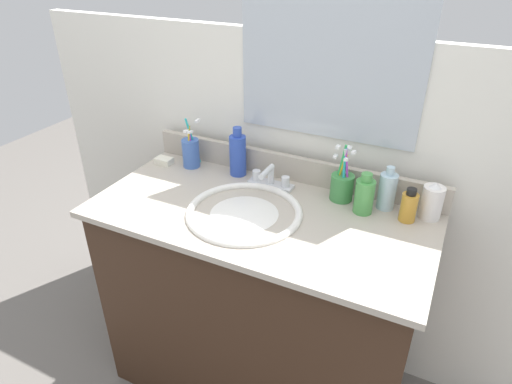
# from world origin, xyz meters

# --- Properties ---
(ground_plane) EXTENTS (6.00, 6.00, 0.00)m
(ground_plane) POSITION_xyz_m (0.00, 0.00, 0.00)
(ground_plane) COLOR #66605B
(vanity_cabinet) EXTENTS (1.04, 0.48, 0.78)m
(vanity_cabinet) POSITION_xyz_m (0.00, 0.00, 0.39)
(vanity_cabinet) COLOR #382316
(vanity_cabinet) RESTS_ON ground_plane
(countertop) EXTENTS (1.08, 0.53, 0.02)m
(countertop) POSITION_xyz_m (0.00, 0.00, 0.79)
(countertop) COLOR #B2A899
(countertop) RESTS_ON vanity_cabinet
(backsplash) EXTENTS (1.08, 0.02, 0.09)m
(backsplash) POSITION_xyz_m (0.00, 0.25, 0.85)
(backsplash) COLOR #B2A899
(backsplash) RESTS_ON countertop
(back_wall) EXTENTS (2.18, 0.04, 1.30)m
(back_wall) POSITION_xyz_m (0.00, 0.31, 0.65)
(back_wall) COLOR white
(back_wall) RESTS_ON ground_plane
(mirror_panel) EXTENTS (0.60, 0.01, 0.56)m
(mirror_panel) POSITION_xyz_m (0.10, 0.29, 1.25)
(mirror_panel) COLOR #B2BCC6
(sink_basin) EXTENTS (0.37, 0.37, 0.11)m
(sink_basin) POSITION_xyz_m (-0.04, -0.03, 0.77)
(sink_basin) COLOR white
(sink_basin) RESTS_ON countertop
(faucet) EXTENTS (0.16, 0.10, 0.08)m
(faucet) POSITION_xyz_m (-0.04, 0.16, 0.83)
(faucet) COLOR silver
(faucet) RESTS_ON countertop
(bottle_gel_clear) EXTENTS (0.06, 0.06, 0.14)m
(bottle_gel_clear) POSITION_xyz_m (0.35, 0.20, 0.86)
(bottle_gel_clear) COLOR silver
(bottle_gel_clear) RESTS_ON countertop
(bottle_toner_green) EXTENTS (0.06, 0.06, 0.14)m
(bottle_toner_green) POSITION_xyz_m (0.29, 0.15, 0.86)
(bottle_toner_green) COLOR #4C9E4C
(bottle_toner_green) RESTS_ON countertop
(bottle_oil_amber) EXTENTS (0.05, 0.05, 0.11)m
(bottle_oil_amber) POSITION_xyz_m (0.42, 0.16, 0.85)
(bottle_oil_amber) COLOR gold
(bottle_oil_amber) RESTS_ON countertop
(bottle_lotion_white) EXTENTS (0.07, 0.07, 0.12)m
(bottle_lotion_white) POSITION_xyz_m (0.48, 0.20, 0.86)
(bottle_lotion_white) COLOR white
(bottle_lotion_white) RESTS_ON countertop
(bottle_shampoo_blue) EXTENTS (0.06, 0.06, 0.18)m
(bottle_shampoo_blue) POSITION_xyz_m (-0.18, 0.20, 0.88)
(bottle_shampoo_blue) COLOR #2D4CB2
(bottle_shampoo_blue) RESTS_ON countertop
(cup_blue_plastic) EXTENTS (0.06, 0.07, 0.19)m
(cup_blue_plastic) POSITION_xyz_m (-0.37, 0.18, 0.86)
(cup_blue_plastic) COLOR #3F66B7
(cup_blue_plastic) RESTS_ON countertop
(cup_green) EXTENTS (0.08, 0.08, 0.19)m
(cup_green) POSITION_xyz_m (0.21, 0.19, 0.85)
(cup_green) COLOR #3F8C47
(cup_green) RESTS_ON countertop
(soap_bar) EXTENTS (0.06, 0.04, 0.02)m
(soap_bar) POSITION_xyz_m (-0.48, 0.15, 0.81)
(soap_bar) COLOR white
(soap_bar) RESTS_ON countertop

